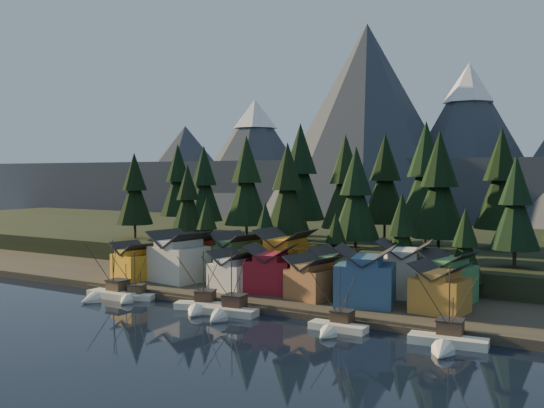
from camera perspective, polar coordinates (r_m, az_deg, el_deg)
The scene contains 43 objects.
ground at distance 95.80m, azimuth -7.16°, elevation -11.74°, with size 500.00×500.00×0.00m, color black.
shore_strip at distance 128.76m, azimuth 3.96°, elevation -7.58°, with size 400.00×50.00×1.50m, color #352F26.
hillside at distance 174.00m, azimuth 11.44°, elevation -4.14°, with size 420.00×100.00×6.00m, color black.
dock at distance 108.79m, azimuth -1.73°, elevation -9.67°, with size 80.00×4.00×1.00m, color #433A30.
mountain_ridge at distance 293.06m, azimuth 18.77°, elevation 3.13°, with size 560.00×190.00×90.00m.
boat_0 at distance 121.66m, azimuth -15.34°, elevation -7.50°, with size 10.51×11.40×12.53m.
boat_1 at distance 119.31m, azimuth -13.05°, elevation -7.89°, with size 8.37×8.87×10.02m.
boat_2 at distance 108.60m, azimuth -6.74°, elevation -8.81°, with size 10.49×10.96×11.48m.
boat_3 at distance 103.67m, azimuth -4.27°, elevation -9.25°, with size 10.21×10.89×12.13m.
boat_5 at distance 94.19m, azimuth 5.98°, elevation -10.70°, with size 9.33×10.16×10.78m.
boat_6 at distance 88.98m, azimuth 16.13°, elevation -11.46°, with size 11.42×12.25×12.36m.
house_front_0 at distance 133.16m, azimuth -12.85°, elevation -5.16°, with size 9.32×8.99×7.91m.
house_front_1 at distance 129.14m, azimuth -8.76°, elevation -4.76°, with size 11.48×11.13×10.50m.
house_front_2 at distance 117.94m, azimuth -3.57°, elevation -6.18°, with size 8.93×8.98×7.73m.
house_front_3 at distance 116.07m, azimuth -0.14°, elevation -5.99°, with size 10.55×10.24×8.98m.
house_front_4 at distance 110.61m, azimuth 3.82°, elevation -6.79°, with size 9.08×9.55×7.74m.
house_front_5 at distance 106.00m, azimuth 8.78°, elevation -6.55°, with size 11.48×10.84×10.13m.
house_front_6 at distance 103.07m, azimuth 15.53°, elevation -7.48°, with size 9.01×8.61×8.16m.
house_back_0 at distance 134.78m, azimuth -7.42°, elevation -4.70°, with size 9.56×9.27×9.32m.
house_back_1 at distance 128.82m, azimuth -3.21°, elevation -4.86°, with size 10.90×10.98×10.07m.
house_back_2 at distance 125.42m, azimuth 1.26°, elevation -4.82°, with size 10.55×9.71×11.07m.
house_back_3 at distance 117.26m, azimuth 5.96°, elevation -6.07°, with size 9.53×8.82×8.41m.
house_back_4 at distance 114.73m, azimuth 12.38°, elevation -5.80°, with size 11.16×10.86×10.37m.
house_back_5 at distance 111.40m, azimuth 16.27°, elevation -6.48°, with size 9.31×9.39×9.01m.
tree_hill_0 at distance 172.75m, azimuth -12.81°, elevation 1.15°, with size 10.27×10.27×23.93m.
tree_hill_1 at distance 177.12m, azimuth -6.42°, elevation 1.65°, with size 11.26×11.26×26.23m.
tree_hill_2 at distance 155.32m, azimuth -7.94°, elevation 0.30°, with size 8.77×8.77×20.44m.
tree_hill_3 at distance 159.02m, azimuth -2.42°, elevation 1.89°, with size 12.05×12.05×28.07m.
tree_hill_4 at distance 167.82m, azimuth 2.68°, elevation 2.69°, with size 13.75×13.75×32.04m.
tree_hill_5 at distance 141.15m, azimuth 1.47°, elevation 1.17°, with size 10.92×10.92×25.43m.
tree_hill_6 at distance 150.95m, azimuth 6.92°, elevation 1.76°, with size 11.94×11.94×27.81m.
tree_hill_7 at distance 131.44m, azimuth 7.90°, elevation 0.69°, with size 10.33×10.33×24.07m.
tree_hill_8 at distance 151.27m, azimuth 14.26°, elevation 2.32°, with size 13.24×13.24×30.83m.
tree_hill_9 at distance 132.76m, azimuth 15.46°, elevation 1.39°, with size 11.71×11.71×27.27m.
tree_hill_10 at distance 155.38m, azimuth 20.77°, elevation 1.91°, with size 12.54×12.54×29.21m.
tree_hill_11 at distance 124.62m, azimuth 21.94°, elevation -0.20°, with size 9.32×9.32×21.72m.
tree_hill_15 at distance 165.20m, azimuth 10.59°, elevation 2.03°, with size 12.39×12.39×28.86m.
tree_hill_16 at distance 196.13m, azimuth -8.84°, elevation 1.98°, with size 11.84×11.84×27.59m.
tree_shore_0 at distance 142.10m, azimuth -6.16°, elevation -2.46°, with size 7.39×7.39×17.22m.
tree_shore_1 at distance 133.17m, azimuth -0.65°, elevation -3.00°, with size 7.04×7.04×16.41m.
tree_shore_2 at distance 125.29m, azimuth 6.02°, elevation -3.79°, with size 6.36×6.36×14.83m.
tree_shore_3 at distance 119.88m, azimuth 12.11°, elevation -3.06°, with size 8.12×8.12×18.93m.
tree_shore_4 at distance 116.77m, azimuth 17.71°, elevation -3.95°, with size 7.09×7.09×16.51m.
Camera 1 is at (57.15, -72.97, 24.21)m, focal length 40.00 mm.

